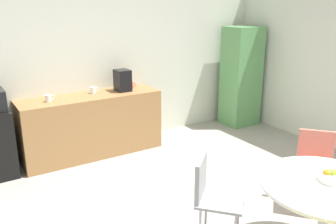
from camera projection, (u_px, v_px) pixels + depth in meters
The scene contains 11 objects.
wall_back at pixel (98, 63), 5.42m from camera, with size 6.00×0.10×2.60m, color silver.
counter_block at pixel (92, 125), 5.25m from camera, with size 2.02×0.60×0.90m, color #9E7042.
locker_cabinet at pixel (241, 77), 6.48m from camera, with size 0.60×0.50×1.78m, color #599959.
round_table at pixel (326, 198), 3.00m from camera, with size 1.12×1.12×0.73m.
chair_coral at pixel (315, 159), 3.92m from camera, with size 0.59×0.59×0.83m.
chair_gray at pixel (210, 190), 3.28m from camera, with size 0.59×0.59×0.83m.
fruit_bowl at pixel (331, 176), 2.99m from camera, with size 0.21×0.21×0.11m.
mug_white at pixel (131, 85), 5.52m from camera, with size 0.13×0.08×0.09m.
mug_green at pixel (49, 98), 4.77m from camera, with size 0.13×0.08×0.09m.
mug_red at pixel (93, 90), 5.21m from camera, with size 0.13×0.08×0.09m.
coffee_maker at pixel (123, 80), 5.33m from camera, with size 0.20×0.24×0.32m, color black.
Camera 1 is at (-1.97, -2.15, 2.16)m, focal length 38.22 mm.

